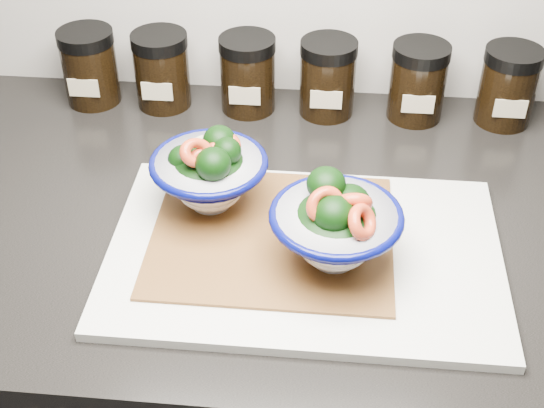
# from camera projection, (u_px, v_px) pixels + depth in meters

# --- Properties ---
(countertop) EXTENTS (3.50, 0.60, 0.04)m
(countertop) POSITION_uv_depth(u_px,v_px,m) (252.00, 221.00, 0.96)
(countertop) COLOR black
(countertop) RESTS_ON cabinet
(cutting_board) EXTENTS (0.45, 0.30, 0.01)m
(cutting_board) POSITION_uv_depth(u_px,v_px,m) (304.00, 253.00, 0.87)
(cutting_board) COLOR silver
(cutting_board) RESTS_ON countertop
(bamboo_mat) EXTENTS (0.28, 0.24, 0.00)m
(bamboo_mat) POSITION_uv_depth(u_px,v_px,m) (272.00, 235.00, 0.89)
(bamboo_mat) COLOR brown
(bamboo_mat) RESTS_ON cutting_board
(bowl_left) EXTENTS (0.14, 0.14, 0.11)m
(bowl_left) POSITION_uv_depth(u_px,v_px,m) (210.00, 173.00, 0.90)
(bowl_left) COLOR white
(bowl_left) RESTS_ON bamboo_mat
(bowl_right) EXTENTS (0.15, 0.15, 0.11)m
(bowl_right) POSITION_uv_depth(u_px,v_px,m) (336.00, 226.00, 0.82)
(bowl_right) COLOR white
(bowl_right) RESTS_ON bamboo_mat
(spice_jar_a) EXTENTS (0.08, 0.08, 0.11)m
(spice_jar_a) POSITION_uv_depth(u_px,v_px,m) (90.00, 66.00, 1.12)
(spice_jar_a) COLOR black
(spice_jar_a) RESTS_ON countertop
(spice_jar_b) EXTENTS (0.08, 0.08, 0.11)m
(spice_jar_b) POSITION_uv_depth(u_px,v_px,m) (162.00, 70.00, 1.11)
(spice_jar_b) COLOR black
(spice_jar_b) RESTS_ON countertop
(spice_jar_c) EXTENTS (0.08, 0.08, 0.11)m
(spice_jar_c) POSITION_uv_depth(u_px,v_px,m) (248.00, 74.00, 1.10)
(spice_jar_c) COLOR black
(spice_jar_c) RESTS_ON countertop
(spice_jar_d) EXTENTS (0.08, 0.08, 0.11)m
(spice_jar_d) POSITION_uv_depth(u_px,v_px,m) (328.00, 78.00, 1.09)
(spice_jar_d) COLOR black
(spice_jar_d) RESTS_ON countertop
(spice_jar_e) EXTENTS (0.08, 0.08, 0.11)m
(spice_jar_e) POSITION_uv_depth(u_px,v_px,m) (418.00, 82.00, 1.08)
(spice_jar_e) COLOR black
(spice_jar_e) RESTS_ON countertop
(spice_jar_f) EXTENTS (0.08, 0.08, 0.11)m
(spice_jar_f) POSITION_uv_depth(u_px,v_px,m) (508.00, 86.00, 1.07)
(spice_jar_f) COLOR black
(spice_jar_f) RESTS_ON countertop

